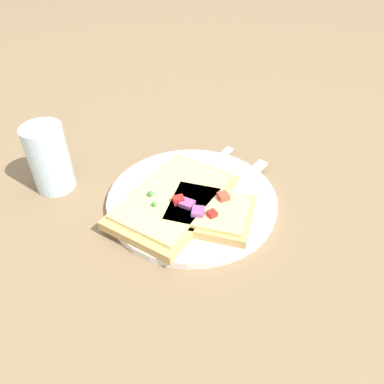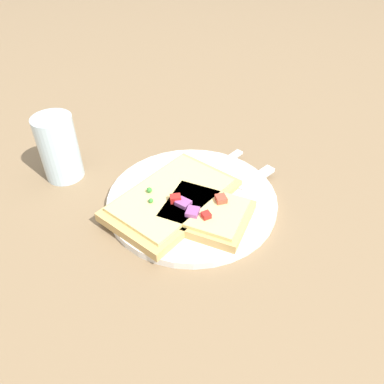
{
  "view_description": "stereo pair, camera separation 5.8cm",
  "coord_description": "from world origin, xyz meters",
  "views": [
    {
      "loc": [
        0.44,
        -0.06,
        0.4
      ],
      "look_at": [
        0.0,
        0.0,
        0.02
      ],
      "focal_mm": 35.0,
      "sensor_mm": 36.0,
      "label": 1
    },
    {
      "loc": [
        0.44,
        -0.01,
        0.4
      ],
      "look_at": [
        0.0,
        0.0,
        0.02
      ],
      "focal_mm": 35.0,
      "sensor_mm": 36.0,
      "label": 2
    }
  ],
  "objects": [
    {
      "name": "knife",
      "position": [
        -0.01,
        0.07,
        0.01
      ],
      "size": [
        0.16,
        0.17,
        0.01
      ],
      "rotation": [
        0.0,
        0.0,
        5.45
      ],
      "color": "silver",
      "rests_on": "plate"
    },
    {
      "name": "crumb_scatter",
      "position": [
        0.01,
        -0.02,
        0.02
      ],
      "size": [
        0.14,
        0.16,
        0.01
      ],
      "color": "tan",
      "rests_on": "plate"
    },
    {
      "name": "pizza_slice_main",
      "position": [
        0.01,
        -0.03,
        0.02
      ],
      "size": [
        0.23,
        0.22,
        0.03
      ],
      "rotation": [
        0.0,
        0.0,
        2.44
      ],
      "color": "tan",
      "rests_on": "plate"
    },
    {
      "name": "fork",
      "position": [
        -0.03,
        0.0,
        0.01
      ],
      "size": [
        0.17,
        0.17,
        0.01
      ],
      "rotation": [
        0.0,
        0.0,
        5.52
      ],
      "color": "silver",
      "rests_on": "plate"
    },
    {
      "name": "drinking_glass",
      "position": [
        -0.08,
        -0.22,
        0.06
      ],
      "size": [
        0.06,
        0.06,
        0.11
      ],
      "color": "silver",
      "rests_on": "ground"
    },
    {
      "name": "ground_plane",
      "position": [
        0.0,
        0.0,
        0.0
      ],
      "size": [
        4.0,
        4.0,
        0.0
      ],
      "primitive_type": "plane",
      "color": "#7F6647"
    },
    {
      "name": "plate",
      "position": [
        0.0,
        0.0,
        0.01
      ],
      "size": [
        0.27,
        0.27,
        0.01
      ],
      "color": "silver",
      "rests_on": "ground"
    },
    {
      "name": "pizza_slice_corner",
      "position": [
        0.05,
        0.02,
        0.02
      ],
      "size": [
        0.14,
        0.16,
        0.03
      ],
      "rotation": [
        0.0,
        0.0,
        4.29
      ],
      "color": "tan",
      "rests_on": "plate"
    }
  ]
}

